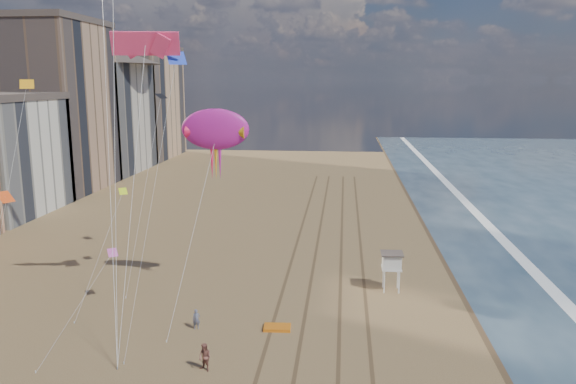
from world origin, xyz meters
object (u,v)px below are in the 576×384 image
Objects in this scene: grounded_kite at (277,328)px; kite_flyer_a at (196,319)px; lifeguard_stand at (392,262)px; show_kite at (215,130)px; kite_flyer_b at (205,357)px.

grounded_kite is 6.24m from kite_flyer_a.
show_kite is (-15.29, -2.46, 11.91)m from lifeguard_stand.
lifeguard_stand is 1.89× the size of kite_flyer_b.
show_kite is 15.60m from kite_flyer_a.
grounded_kite is (-9.29, -9.03, -2.62)m from lifeguard_stand.
kite_flyer_b is at bearing -81.91° from kite_flyer_a.
grounded_kite is 17.04m from show_kite.
kite_flyer_b is (-3.98, -6.70, 0.82)m from grounded_kite.
grounded_kite is at bearing 88.78° from kite_flyer_b.
lifeguard_stand is at bearing 41.03° from grounded_kite.
lifeguard_stand reaches higher than kite_flyer_b.
lifeguard_stand is at bearing 9.14° from show_kite.
kite_flyer_a is (-0.18, -7.15, -13.87)m from show_kite.
kite_flyer_b is (2.02, -13.28, -13.71)m from show_kite.
show_kite is 19.19m from kite_flyer_b.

